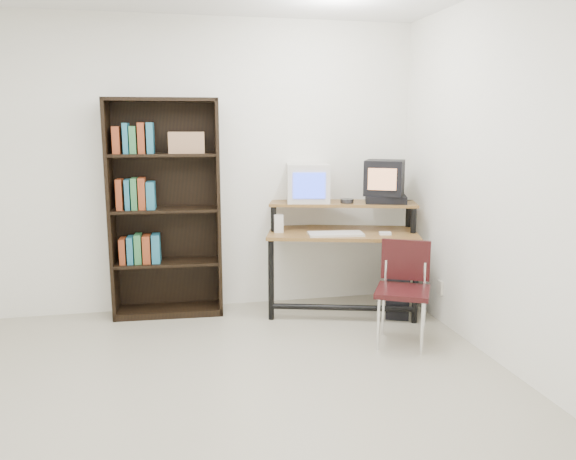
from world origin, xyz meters
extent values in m
cube|color=#B5AE96|center=(0.00, 0.00, -0.01)|extent=(4.00, 4.00, 0.01)
cube|color=white|center=(0.00, 2.00, 1.30)|extent=(4.00, 0.01, 2.60)
cube|color=white|center=(0.00, -2.00, 1.30)|extent=(4.00, 0.01, 2.60)
cube|color=white|center=(2.00, 0.00, 1.30)|extent=(0.01, 4.00, 2.60)
cube|color=brown|center=(1.25, 1.60, 0.72)|extent=(1.44, 0.99, 0.03)
cube|color=brown|center=(1.29, 1.73, 0.97)|extent=(1.37, 0.74, 0.02)
cylinder|color=black|center=(0.58, 1.49, 0.36)|extent=(0.05, 0.05, 0.72)
cylinder|color=black|center=(1.76, 1.15, 0.36)|extent=(0.05, 0.05, 0.72)
cylinder|color=black|center=(0.74, 2.05, 0.49)|extent=(0.05, 0.05, 0.98)
cylinder|color=black|center=(1.92, 1.71, 0.49)|extent=(0.05, 0.05, 0.98)
cylinder|color=black|center=(1.17, 1.32, 0.12)|extent=(1.20, 0.39, 0.05)
cube|color=beige|center=(0.98, 1.83, 1.15)|extent=(0.44, 0.44, 0.36)
cube|color=blue|center=(0.95, 1.64, 1.15)|extent=(0.28, 0.06, 0.23)
cube|color=black|center=(1.65, 1.60, 1.01)|extent=(0.42, 0.36, 0.08)
cube|color=black|center=(1.64, 1.63, 1.21)|extent=(0.44, 0.44, 0.31)
cube|color=tan|center=(1.56, 1.48, 1.21)|extent=(0.22, 0.13, 0.19)
cylinder|color=#26262B|center=(1.30, 1.65, 0.99)|extent=(0.16, 0.16, 0.05)
cube|color=beige|center=(1.14, 1.45, 0.74)|extent=(0.49, 0.26, 0.03)
cube|color=black|center=(1.55, 1.40, 0.72)|extent=(0.27, 0.24, 0.01)
cube|color=white|center=(1.57, 1.38, 0.74)|extent=(0.11, 0.08, 0.03)
cube|color=beige|center=(0.68, 1.68, 0.80)|extent=(0.09, 0.08, 0.17)
cube|color=black|center=(1.72, 1.43, 0.21)|extent=(0.36, 0.49, 0.42)
cube|color=black|center=(1.46, 0.73, 0.42)|extent=(0.53, 0.53, 0.04)
cube|color=black|center=(1.54, 0.88, 0.63)|extent=(0.35, 0.21, 0.32)
cylinder|color=silver|center=(1.24, 0.66, 0.20)|extent=(0.02, 0.02, 0.40)
cylinder|color=silver|center=(1.53, 0.51, 0.20)|extent=(0.02, 0.02, 0.40)
cylinder|color=silver|center=(1.39, 0.94, 0.20)|extent=(0.02, 0.02, 0.40)
cylinder|color=silver|center=(1.67, 0.79, 0.20)|extent=(0.02, 0.02, 0.40)
cube|color=black|center=(-0.75, 1.85, 0.95)|extent=(0.05, 0.32, 1.89)
cube|color=black|center=(0.17, 1.81, 0.95)|extent=(0.05, 0.32, 1.89)
cube|color=black|center=(-0.28, 1.98, 0.95)|extent=(0.95, 0.07, 1.89)
cube|color=black|center=(-0.29, 1.83, 1.88)|extent=(0.96, 0.37, 0.03)
cube|color=black|center=(-0.29, 1.83, 0.03)|extent=(0.96, 0.37, 0.06)
cube|color=black|center=(-0.29, 1.83, 0.47)|extent=(0.90, 0.34, 0.03)
cube|color=black|center=(-0.29, 1.83, 0.95)|extent=(0.90, 0.34, 0.02)
cube|color=black|center=(-0.29, 1.83, 1.42)|extent=(0.90, 0.34, 0.02)
cube|color=#8D6748|center=(-0.09, 1.82, 1.52)|extent=(0.31, 0.25, 0.18)
cube|color=beige|center=(1.99, 1.15, 0.30)|extent=(0.02, 0.08, 0.12)
camera|label=1|loc=(-0.25, -3.11, 1.67)|focal=35.00mm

